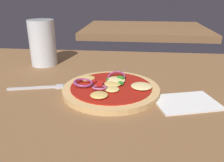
{
  "coord_description": "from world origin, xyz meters",
  "views": [
    {
      "loc": [
        0.09,
        -0.47,
        0.26
      ],
      "look_at": [
        0.04,
        0.04,
        0.06
      ],
      "focal_mm": 37.17,
      "sensor_mm": 36.0,
      "label": 1
    }
  ],
  "objects_px": {
    "beer_glass": "(43,46)",
    "fork": "(45,87)",
    "pizza": "(111,89)",
    "napkin": "(186,102)"
  },
  "relations": [
    {
      "from": "fork",
      "to": "napkin",
      "type": "relative_size",
      "value": 1.08
    },
    {
      "from": "beer_glass",
      "to": "fork",
      "type": "bearing_deg",
      "value": -68.71
    },
    {
      "from": "pizza",
      "to": "napkin",
      "type": "xyz_separation_m",
      "value": [
        0.16,
        -0.04,
        -0.01
      ]
    },
    {
      "from": "fork",
      "to": "pizza",
      "type": "bearing_deg",
      "value": -2.37
    },
    {
      "from": "pizza",
      "to": "beer_glass",
      "type": "bearing_deg",
      "value": 140.28
    },
    {
      "from": "fork",
      "to": "beer_glass",
      "type": "bearing_deg",
      "value": 111.29
    },
    {
      "from": "beer_glass",
      "to": "napkin",
      "type": "bearing_deg",
      "value": -30.44
    },
    {
      "from": "beer_glass",
      "to": "napkin",
      "type": "height_order",
      "value": "beer_glass"
    },
    {
      "from": "pizza",
      "to": "beer_glass",
      "type": "xyz_separation_m",
      "value": [
        -0.23,
        0.19,
        0.05
      ]
    },
    {
      "from": "pizza",
      "to": "napkin",
      "type": "relative_size",
      "value": 1.5
    }
  ]
}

